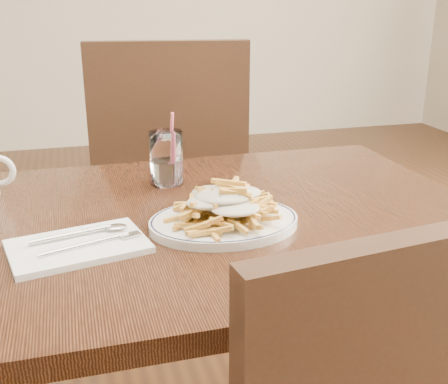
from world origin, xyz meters
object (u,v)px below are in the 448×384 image
object	(u,v)px
fries_plate	(224,222)
loaded_fries	(224,201)
table	(188,251)
chair_far	(170,177)
water_glass	(167,161)

from	to	relation	value
fries_plate	loaded_fries	size ratio (longest dim) A/B	1.38
table	chair_far	bearing A→B (deg)	82.65
table	fries_plate	size ratio (longest dim) A/B	3.47
chair_far	fries_plate	distance (m)	0.83
table	water_glass	size ratio (longest dim) A/B	7.18
fries_plate	loaded_fries	distance (m)	0.04
water_glass	chair_far	bearing A→B (deg)	79.53
chair_far	loaded_fries	world-z (taller)	chair_far
table	fries_plate	world-z (taller)	fries_plate
loaded_fries	water_glass	xyz separation A→B (m)	(-0.06, 0.28, 0.00)
table	chair_far	world-z (taller)	chair_far
water_glass	loaded_fries	bearing A→B (deg)	-78.46
fries_plate	chair_far	bearing A→B (deg)	87.14
fries_plate	water_glass	bearing A→B (deg)	101.54
water_glass	table	bearing A→B (deg)	-89.20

